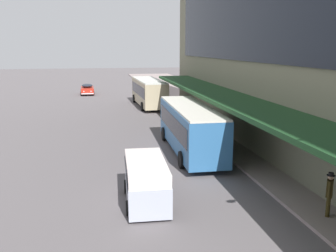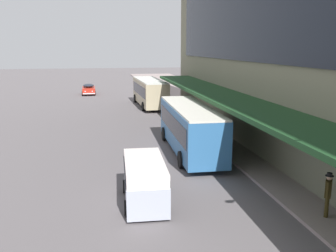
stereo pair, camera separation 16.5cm
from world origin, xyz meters
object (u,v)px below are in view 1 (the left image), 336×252
Objects in this scene: transit_bus_kerbside_front at (190,126)px; sedan_second_mid at (87,89)px; vw_van at (146,178)px; pedestrian_at_kerb at (329,192)px; transit_bus_kerbside_rear at (149,91)px.

transit_bus_kerbside_front is 33.51m from sedan_second_mid.
vw_van is (-3.92, -7.48, -0.70)m from transit_bus_kerbside_front.
pedestrian_at_kerb is (10.43, -43.37, 0.40)m from sedan_second_mid.
sedan_second_mid is 40.31m from vw_van.
transit_bus_kerbside_rear is at bearing 89.92° from transit_bus_kerbside_front.
transit_bus_kerbside_front is 2.33× the size of sedan_second_mid.
vw_van is at bearing -117.64° from transit_bus_kerbside_front.
sedan_second_mid is 44.61m from pedestrian_at_kerb.
transit_bus_kerbside_rear is at bearing 95.72° from pedestrian_at_kerb.
pedestrian_at_kerb is (3.07, -30.67, -0.63)m from transit_bus_kerbside_rear.
pedestrian_at_kerb reaches higher than vw_van.
pedestrian_at_kerb is (7.02, -3.21, 0.08)m from vw_van.
transit_bus_kerbside_rear is (0.03, 19.97, 0.01)m from transit_bus_kerbside_front.
transit_bus_kerbside_front reaches higher than sedan_second_mid.
transit_bus_kerbside_rear is 2.22× the size of vw_van.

